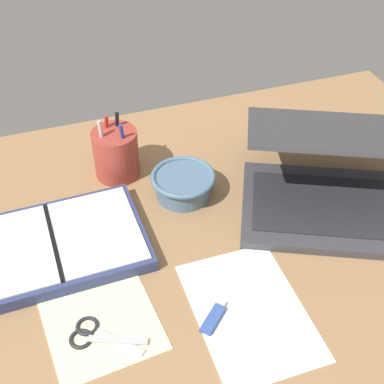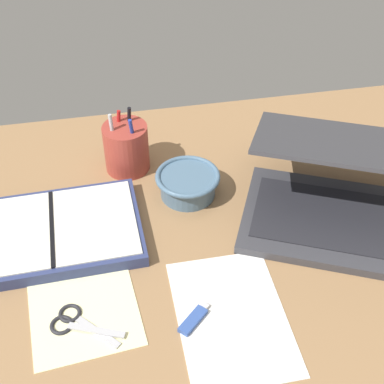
{
  "view_description": "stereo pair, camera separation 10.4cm",
  "coord_description": "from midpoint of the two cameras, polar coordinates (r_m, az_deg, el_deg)",
  "views": [
    {
      "loc": [
        -22.73,
        -65.08,
        77.64
      ],
      "look_at": [
        2.1,
        8.55,
        9.0
      ],
      "focal_mm": 50.0,
      "sensor_mm": 36.0,
      "label": 1
    },
    {
      "loc": [
        -12.72,
        -67.73,
        77.64
      ],
      "look_at": [
        2.1,
        8.55,
        9.0
      ],
      "focal_mm": 50.0,
      "sensor_mm": 36.0,
      "label": 2
    }
  ],
  "objects": [
    {
      "name": "paper_sheet_front",
      "position": [
        0.93,
        2.91,
        -12.72
      ],
      "size": [
        18.3,
        26.79,
        0.16
      ],
      "primitive_type": "cube",
      "rotation": [
        0.0,
        0.0,
        -0.0
      ],
      "color": "white",
      "rests_on": "desk_top"
    },
    {
      "name": "planner",
      "position": [
        1.06,
        -17.22,
        -5.64
      ],
      "size": [
        34.53,
        23.81,
        3.02
      ],
      "rotation": [
        0.0,
        0.0,
        0.03
      ],
      "color": "navy",
      "rests_on": "desk_top"
    },
    {
      "name": "desk_top",
      "position": [
        1.03,
        -2.48,
        -6.71
      ],
      "size": [
        140.0,
        100.0,
        2.0
      ],
      "primitive_type": "cube",
      "color": "#936D47",
      "rests_on": "ground"
    },
    {
      "name": "bowl",
      "position": [
        1.12,
        -3.61,
        0.78
      ],
      "size": [
        13.61,
        13.61,
        5.36
      ],
      "color": "slate",
      "rests_on": "desk_top"
    },
    {
      "name": "pen_cup",
      "position": [
        1.17,
        -10.63,
        3.98
      ],
      "size": [
        9.78,
        9.78,
        14.6
      ],
      "color": "#9E382D",
      "rests_on": "desk_top"
    },
    {
      "name": "usb_drive",
      "position": [
        0.92,
        -1.0,
        -13.51
      ],
      "size": [
        6.34,
        6.09,
        1.0
      ],
      "rotation": [
        0.0,
        0.0,
        -0.82
      ],
      "color": "#33519E",
      "rests_on": "desk_top"
    },
    {
      "name": "paper_sheet_beside_planner",
      "position": [
        0.95,
        -13.06,
        -13.01
      ],
      "size": [
        20.04,
        23.15,
        0.16
      ],
      "primitive_type": "cube",
      "rotation": [
        0.0,
        0.0,
        0.1
      ],
      "color": "#F4EFB2",
      "rests_on": "desk_top"
    },
    {
      "name": "laptop",
      "position": [
        1.11,
        11.99,
        0.99
      ],
      "size": [
        45.66,
        44.94,
        17.44
      ],
      "rotation": [
        0.0,
        0.0,
        -0.43
      ],
      "color": "#38383D",
      "rests_on": "desk_top"
    },
    {
      "name": "scissors",
      "position": [
        0.93,
        -13.86,
        -14.72
      ],
      "size": [
        12.34,
        10.3,
        0.8
      ],
      "rotation": [
        0.0,
        0.0,
        -0.6
      ],
      "color": "#B7B7BC",
      "rests_on": "desk_top"
    }
  ]
}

